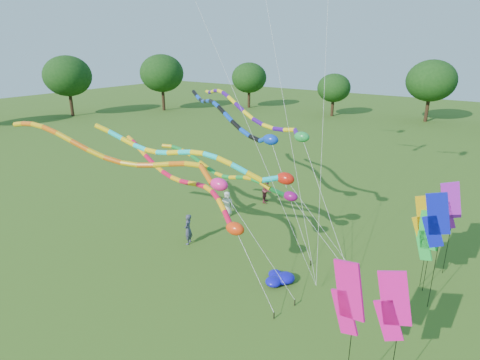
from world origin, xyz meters
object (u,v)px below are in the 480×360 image
Objects in this scene: person_c at (267,190)px; tube_kite_red at (191,188)px; person_b at (188,229)px; tube_kite_orange at (134,158)px; blue_nylon_heap at (277,280)px; person_a at (227,204)px.

tube_kite_red is at bearing 162.66° from person_c.
tube_kite_red is 7.33× the size of person_c.
person_c is at bearing 112.72° from tube_kite_red.
person_b is (-0.79, 0.49, -2.82)m from tube_kite_red.
tube_kite_orange reaches higher than tube_kite_red.
person_c reaches higher than blue_nylon_heap.
person_b is (-6.20, 0.58, 0.70)m from blue_nylon_heap.
tube_kite_orange is 8.69× the size of person_a.
person_c reaches higher than person_a.
blue_nylon_heap is 0.74× the size of person_a.
tube_kite_orange is 12.39m from person_c.
tube_kite_orange is (-0.86, -2.83, 2.15)m from tube_kite_red.
tube_kite_orange reaches higher than blue_nylon_heap.
tube_kite_red is 8.98m from person_c.
tube_kite_red is at bearing 36.12° from person_b.
tube_kite_orange is 8.88m from blue_nylon_heap.
tube_kite_red is at bearing -98.09° from person_a.
tube_kite_red is 5.87m from person_a.
tube_kite_red is 6.45m from blue_nylon_heap.
blue_nylon_heap is at bearing 11.43° from tube_kite_orange.
tube_kite_red is 7.40× the size of person_b.
person_a is at bearing 124.96° from tube_kite_red.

